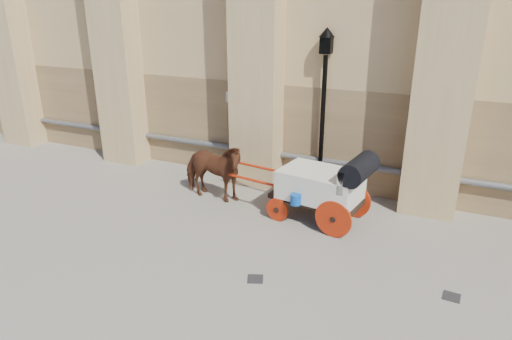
% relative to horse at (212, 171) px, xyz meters
% --- Properties ---
extents(ground, '(90.00, 90.00, 0.00)m').
position_rel_horse_xyz_m(ground, '(1.58, -1.90, -0.86)').
color(ground, '#6B665B').
rests_on(ground, ground).
extents(horse, '(2.10, 1.04, 1.73)m').
position_rel_horse_xyz_m(horse, '(0.00, 0.00, 0.00)').
color(horse, brown).
rests_on(horse, ground).
extents(carriage, '(4.41, 1.75, 1.88)m').
position_rel_horse_xyz_m(carriage, '(3.24, -0.00, 0.15)').
color(carriage, black).
rests_on(carriage, ground).
extents(street_lamp, '(0.44, 0.44, 4.65)m').
position_rel_horse_xyz_m(street_lamp, '(2.53, 1.90, 1.62)').
color(street_lamp, black).
rests_on(street_lamp, ground).
extents(drain_grate_near, '(0.42, 0.42, 0.01)m').
position_rel_horse_xyz_m(drain_grate_near, '(2.73, -3.09, -0.86)').
color(drain_grate_near, black).
rests_on(drain_grate_near, ground).
extents(drain_grate_far, '(0.34, 0.34, 0.01)m').
position_rel_horse_xyz_m(drain_grate_far, '(6.40, -2.06, -0.86)').
color(drain_grate_far, black).
rests_on(drain_grate_far, ground).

